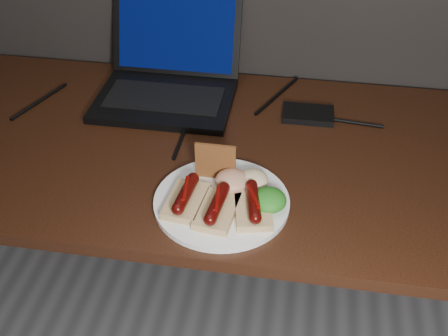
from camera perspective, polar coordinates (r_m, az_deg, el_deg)
desk at (r=1.36m, az=-1.85°, el=-0.71°), size 1.40×0.70×0.75m
laptop at (r=1.49m, az=-5.61°, el=9.51°), size 0.35×0.34×0.25m
hard_drive at (r=1.41m, az=8.53°, el=5.42°), size 0.13×0.08×0.02m
desk_cables at (r=1.42m, az=-2.08°, el=5.77°), size 0.91×0.41×0.01m
plate at (r=1.14m, az=-0.24°, el=-3.45°), size 0.36×0.36×0.01m
bread_sausage_left at (r=1.12m, az=-3.89°, el=-3.03°), size 0.08×0.12×0.04m
bread_sausage_center at (r=1.09m, az=-0.70°, el=-4.05°), size 0.08×0.12×0.04m
bread_sausage_right at (r=1.10m, az=2.98°, el=-3.83°), size 0.09×0.13×0.04m
crispbread at (r=1.17m, az=-0.88°, el=0.66°), size 0.09×0.01×0.08m
salad_greens at (r=1.11m, az=4.59°, el=-3.25°), size 0.07×0.07×0.04m
salsa_mound at (r=1.15m, az=0.85°, el=-1.31°), size 0.07×0.07×0.04m
coleslaw_mound at (r=1.16m, az=2.96°, el=-1.23°), size 0.06×0.06×0.04m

